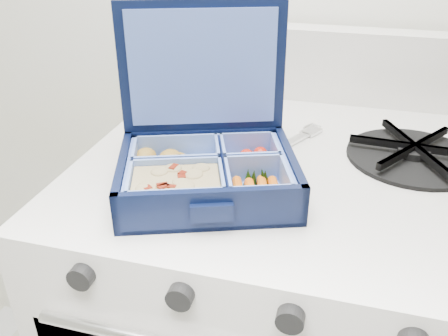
% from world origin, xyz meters
% --- Properties ---
extents(bento_box, '(0.25, 0.22, 0.05)m').
position_xyz_m(bento_box, '(-0.75, 1.59, 0.82)').
color(bento_box, black).
rests_on(bento_box, stove).
extents(burner_grate, '(0.19, 0.19, 0.03)m').
position_xyz_m(burner_grate, '(-0.51, 1.75, 0.81)').
color(burner_grate, black).
rests_on(burner_grate, stove).
extents(burner_grate_rear, '(0.25, 0.25, 0.02)m').
position_xyz_m(burner_grate_rear, '(-0.85, 1.89, 0.81)').
color(burner_grate_rear, black).
rests_on(burner_grate_rear, stove).
extents(fork, '(0.11, 0.18, 0.01)m').
position_xyz_m(fork, '(-0.69, 1.72, 0.80)').
color(fork, silver).
rests_on(fork, stove).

